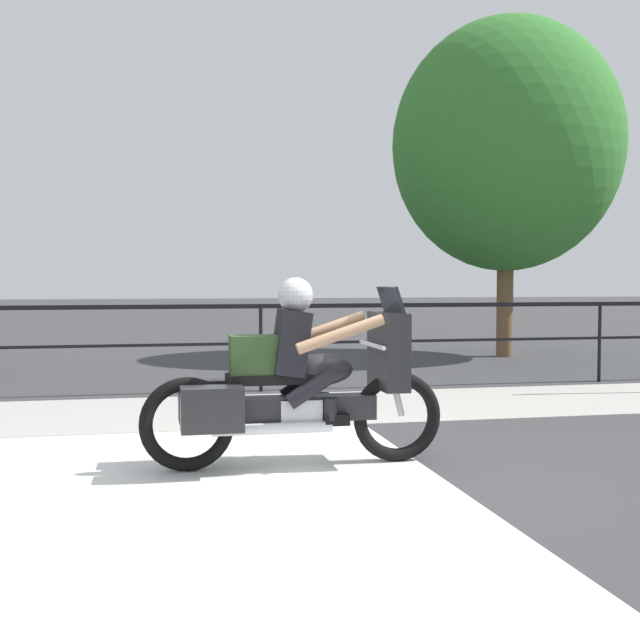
{
  "coord_description": "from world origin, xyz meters",
  "views": [
    {
      "loc": [
        -1.44,
        -5.9,
        1.53
      ],
      "look_at": [
        0.07,
        1.31,
        1.16
      ],
      "focal_mm": 45.0,
      "sensor_mm": 36.0,
      "label": 1
    }
  ],
  "objects": [
    {
      "name": "crosswalk_band",
      "position": [
        -1.09,
        -0.2,
        0.0
      ],
      "size": [
        3.64,
        6.0,
        0.01
      ],
      "primitive_type": "cube",
      "color": "silver",
      "rests_on": "ground"
    },
    {
      "name": "ground_plane",
      "position": [
        0.0,
        0.0,
        0.0
      ],
      "size": [
        120.0,
        120.0,
        0.0
      ],
      "primitive_type": "plane",
      "color": "#38383A"
    },
    {
      "name": "fence_railing",
      "position": [
        0.0,
        4.94,
        0.94
      ],
      "size": [
        36.0,
        0.05,
        1.2
      ],
      "color": "black",
      "rests_on": "ground"
    },
    {
      "name": "motorcycle",
      "position": [
        -0.3,
        0.5,
        0.69
      ],
      "size": [
        2.5,
        0.76,
        1.55
      ],
      "rotation": [
        0.0,
        0.0,
        0.06
      ],
      "color": "black",
      "rests_on": "ground"
    },
    {
      "name": "sidewalk_band",
      "position": [
        0.0,
        3.4,
        0.01
      ],
      "size": [
        44.0,
        2.4,
        0.01
      ],
      "primitive_type": "cube",
      "color": "#A8A59E",
      "rests_on": "ground"
    },
    {
      "name": "tree_behind_sign",
      "position": [
        5.42,
        8.93,
        4.17
      ],
      "size": [
        4.49,
        4.49,
        6.64
      ],
      "color": "brown",
      "rests_on": "ground"
    }
  ]
}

